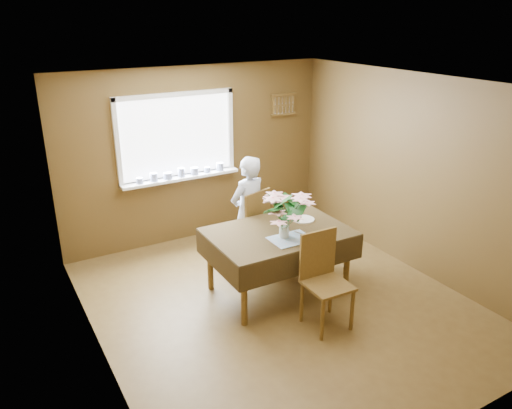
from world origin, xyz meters
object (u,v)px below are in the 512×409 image
dining_table (279,239)px  flower_bouquet (284,211)px  seated_woman (248,213)px  chair_far (251,224)px  chair_near (323,276)px

dining_table → flower_bouquet: bearing=-103.0°
seated_woman → dining_table: bearing=76.0°
chair_far → chair_near: size_ratio=1.01×
flower_bouquet → chair_far: bearing=83.5°
dining_table → seated_woman: (0.01, 0.75, 0.06)m
seated_woman → flower_bouquet: seated_woman is taller
chair_far → flower_bouquet: bearing=66.5°
chair_near → flower_bouquet: bearing=101.2°
chair_near → dining_table: bearing=96.1°
dining_table → chair_far: bearing=85.7°
seated_woman → flower_bouquet: (-0.05, -0.92, 0.35)m
dining_table → flower_bouquet: flower_bouquet is taller
flower_bouquet → dining_table: bearing=76.4°
dining_table → flower_bouquet: 0.45m
dining_table → chair_far: chair_far is taller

